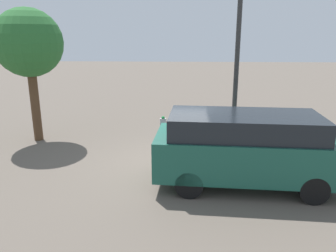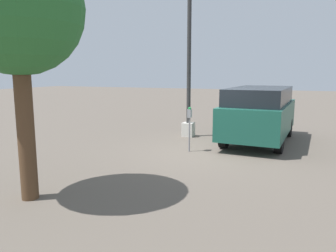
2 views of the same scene
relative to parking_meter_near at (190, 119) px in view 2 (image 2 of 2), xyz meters
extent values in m
plane|color=#60564C|center=(0.17, -0.59, -1.07)|extent=(80.00, 80.00, 0.00)
cylinder|color=gray|center=(0.00, 0.00, -0.51)|extent=(0.05, 0.05, 1.11)
cube|color=gray|center=(0.00, 0.00, 0.17)|extent=(0.21, 0.13, 0.26)
sphere|color=#14662D|center=(0.00, 0.00, 0.33)|extent=(0.11, 0.11, 0.11)
cylinder|color=gray|center=(5.83, -0.19, -0.46)|extent=(0.05, 0.05, 1.22)
cube|color=gray|center=(5.83, -0.19, 0.28)|extent=(0.21, 0.13, 0.26)
sphere|color=#14662D|center=(5.83, -0.19, 0.44)|extent=(0.11, 0.11, 0.11)
cube|color=beige|center=(2.41, 0.84, -0.79)|extent=(0.44, 0.44, 0.55)
cylinder|color=#2D2D2D|center=(2.41, 0.84, 2.19)|extent=(0.16, 0.16, 5.42)
cube|color=#195142|center=(2.39, -1.91, -0.17)|extent=(5.01, 2.30, 1.07)
cube|color=black|center=(2.27, -1.90, 0.65)|extent=(4.02, 2.08, 0.57)
cube|color=orange|center=(4.82, -1.39, -0.56)|extent=(0.09, 0.12, 0.20)
cylinder|color=black|center=(3.96, -1.11, -0.71)|extent=(0.73, 0.28, 0.72)
cylinder|color=black|center=(3.85, -2.88, -0.71)|extent=(0.73, 0.28, 0.72)
cylinder|color=black|center=(0.92, -0.93, -0.71)|extent=(0.73, 0.28, 0.72)
cylinder|color=black|center=(0.82, -2.71, -0.71)|extent=(0.73, 0.28, 0.72)
cylinder|color=#513823|center=(-5.02, 1.74, 0.35)|extent=(0.33, 0.33, 2.84)
sphere|color=#28662D|center=(-5.02, 1.74, 2.64)|extent=(2.49, 2.49, 2.49)
cylinder|color=gold|center=(5.97, 0.07, -0.75)|extent=(0.22, 0.22, 0.64)
sphere|color=gold|center=(5.97, 0.07, -0.37)|extent=(0.20, 0.20, 0.20)
camera|label=1|loc=(0.66, -10.27, 2.95)|focal=35.00mm
camera|label=2|loc=(-9.85, -3.22, 1.46)|focal=35.00mm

